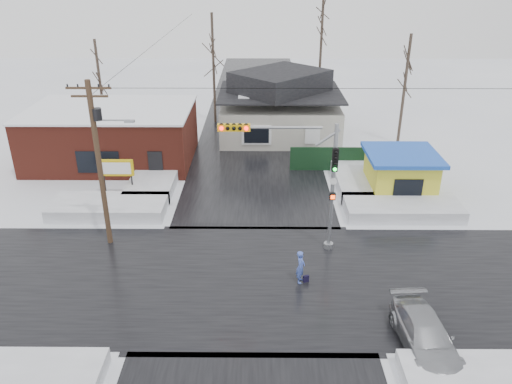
{
  "coord_description": "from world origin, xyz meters",
  "views": [
    {
      "loc": [
        0.25,
        -20.27,
        14.22
      ],
      "look_at": [
        0.07,
        3.72,
        3.0
      ],
      "focal_mm": 35.0,
      "sensor_mm": 36.0,
      "label": 1
    }
  ],
  "objects_px": {
    "car": "(425,336)",
    "kiosk": "(400,173)",
    "traffic_signal": "(303,171)",
    "marquee_sign": "(117,169)",
    "utility_pole": "(99,156)",
    "pedestrian": "(301,267)"
  },
  "relations": [
    {
      "from": "marquee_sign",
      "to": "kiosk",
      "type": "xyz_separation_m",
      "value": [
        18.5,
        0.5,
        -0.46
      ]
    },
    {
      "from": "utility_pole",
      "to": "kiosk",
      "type": "distance_m",
      "value": 18.95
    },
    {
      "from": "marquee_sign",
      "to": "kiosk",
      "type": "relative_size",
      "value": 0.55
    },
    {
      "from": "utility_pole",
      "to": "pedestrian",
      "type": "height_order",
      "value": "utility_pole"
    },
    {
      "from": "marquee_sign",
      "to": "car",
      "type": "bearing_deg",
      "value": -41.86
    },
    {
      "from": "pedestrian",
      "to": "car",
      "type": "bearing_deg",
      "value": -122.38
    },
    {
      "from": "traffic_signal",
      "to": "utility_pole",
      "type": "relative_size",
      "value": 0.78
    },
    {
      "from": "utility_pole",
      "to": "kiosk",
      "type": "height_order",
      "value": "utility_pole"
    },
    {
      "from": "utility_pole",
      "to": "marquee_sign",
      "type": "bearing_deg",
      "value": 100.13
    },
    {
      "from": "traffic_signal",
      "to": "pedestrian",
      "type": "relative_size",
      "value": 4.15
    },
    {
      "from": "utility_pole",
      "to": "car",
      "type": "relative_size",
      "value": 1.95
    },
    {
      "from": "kiosk",
      "to": "car",
      "type": "relative_size",
      "value": 1.0
    },
    {
      "from": "traffic_signal",
      "to": "pedestrian",
      "type": "height_order",
      "value": "traffic_signal"
    },
    {
      "from": "car",
      "to": "pedestrian",
      "type": "bearing_deg",
      "value": 131.2
    },
    {
      "from": "kiosk",
      "to": "traffic_signal",
      "type": "bearing_deg",
      "value": -135.16
    },
    {
      "from": "marquee_sign",
      "to": "traffic_signal",
      "type": "bearing_deg",
      "value": -29.72
    },
    {
      "from": "marquee_sign",
      "to": "kiosk",
      "type": "height_order",
      "value": "kiosk"
    },
    {
      "from": "utility_pole",
      "to": "kiosk",
      "type": "bearing_deg",
      "value": 20.44
    },
    {
      "from": "traffic_signal",
      "to": "marquee_sign",
      "type": "bearing_deg",
      "value": 150.28
    },
    {
      "from": "pedestrian",
      "to": "car",
      "type": "height_order",
      "value": "pedestrian"
    },
    {
      "from": "traffic_signal",
      "to": "utility_pole",
      "type": "height_order",
      "value": "utility_pole"
    },
    {
      "from": "car",
      "to": "kiosk",
      "type": "bearing_deg",
      "value": 75.62
    }
  ]
}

